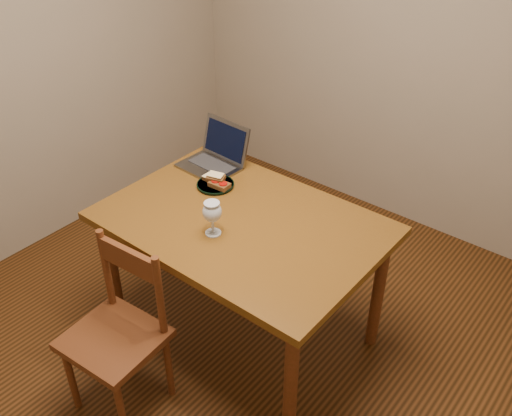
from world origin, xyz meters
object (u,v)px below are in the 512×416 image
Objects in this scene: chair at (116,328)px; laptop at (217,154)px; milk_glass at (212,218)px; table at (242,234)px; plate at (215,185)px.

chair is 1.08m from laptop.
chair is at bearing -104.15° from milk_glass.
milk_glass is at bearing -101.20° from table.
plate is at bearing 95.07° from chair.
milk_glass is (0.27, -0.31, 0.08)m from plate.
chair reaches higher than table.
laptop is at bearing 144.62° from table.
milk_glass is at bearing -49.05° from plate.
table is 0.34m from plate.
plate is (-0.30, 0.14, 0.09)m from table.
milk_glass reaches higher than chair.
milk_glass is at bearing -46.50° from laptop.
laptop reaches higher than table.
laptop reaches higher than plate.
chair is 2.21× the size of plate.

